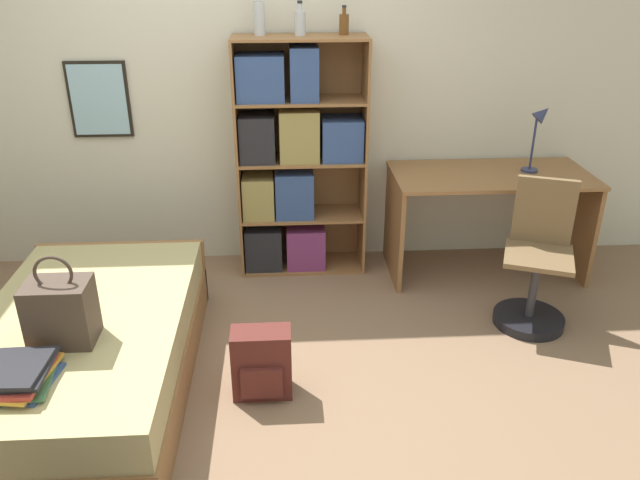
# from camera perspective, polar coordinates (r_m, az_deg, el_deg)

# --- Properties ---
(ground_plane) EXTENTS (14.00, 14.00, 0.00)m
(ground_plane) POSITION_cam_1_polar(r_m,az_deg,el_deg) (3.54, -8.53, -12.55)
(ground_plane) COLOR #84664C
(wall_back) EXTENTS (10.00, 0.09, 2.60)m
(wall_back) POSITION_cam_1_polar(r_m,az_deg,el_deg) (4.47, -8.09, 13.90)
(wall_back) COLOR beige
(wall_back) RESTS_ON ground_plane
(bed) EXTENTS (1.06, 1.82, 0.44)m
(bed) POSITION_cam_1_polar(r_m,az_deg,el_deg) (3.58, -20.48, -9.40)
(bed) COLOR olive
(bed) RESTS_ON ground_plane
(handbag) EXTENTS (0.30, 0.21, 0.45)m
(handbag) POSITION_cam_1_polar(r_m,az_deg,el_deg) (3.19, -22.61, -6.05)
(handbag) COLOR #47382D
(handbag) RESTS_ON bed
(book_stack_on_bed) EXTENTS (0.33, 0.38, 0.10)m
(book_stack_on_bed) POSITION_cam_1_polar(r_m,az_deg,el_deg) (3.03, -25.82, -11.02)
(book_stack_on_bed) COLOR #334C84
(book_stack_on_bed) RESTS_ON bed
(bookcase) EXTENTS (0.89, 0.35, 1.64)m
(bookcase) POSITION_cam_1_polar(r_m,az_deg,el_deg) (4.36, -2.69, 7.12)
(bookcase) COLOR olive
(bookcase) RESTS_ON ground_plane
(bottle_green) EXTENTS (0.07, 0.07, 0.29)m
(bottle_green) POSITION_cam_1_polar(r_m,az_deg,el_deg) (4.22, -5.57, 19.65)
(bottle_green) COLOR #B7BCC1
(bottle_green) RESTS_ON bookcase
(bottle_brown) EXTENTS (0.07, 0.07, 0.21)m
(bottle_brown) POSITION_cam_1_polar(r_m,az_deg,el_deg) (4.19, -1.83, 19.28)
(bottle_brown) COLOR #B7BCC1
(bottle_brown) RESTS_ON bookcase
(bottle_clear) EXTENTS (0.06, 0.06, 0.18)m
(bottle_clear) POSITION_cam_1_polar(r_m,az_deg,el_deg) (4.23, 2.21, 19.17)
(bottle_clear) COLOR brown
(bottle_clear) RESTS_ON bookcase
(desk) EXTENTS (1.36, 0.66, 0.75)m
(desk) POSITION_cam_1_polar(r_m,az_deg,el_deg) (4.54, 15.13, 3.31)
(desk) COLOR olive
(desk) RESTS_ON ground_plane
(desk_lamp) EXTENTS (0.16, 0.11, 0.47)m
(desk_lamp) POSITION_cam_1_polar(r_m,az_deg,el_deg) (4.51, 19.44, 9.85)
(desk_lamp) COLOR navy
(desk_lamp) RESTS_ON desk
(desk_chair) EXTENTS (0.51, 0.51, 0.91)m
(desk_chair) POSITION_cam_1_polar(r_m,az_deg,el_deg) (4.08, 19.03, -3.30)
(desk_chair) COLOR black
(desk_chair) RESTS_ON ground_plane
(backpack) EXTENTS (0.31, 0.20, 0.38)m
(backpack) POSITION_cam_1_polar(r_m,az_deg,el_deg) (3.32, -5.34, -11.18)
(backpack) COLOR #56231E
(backpack) RESTS_ON ground_plane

